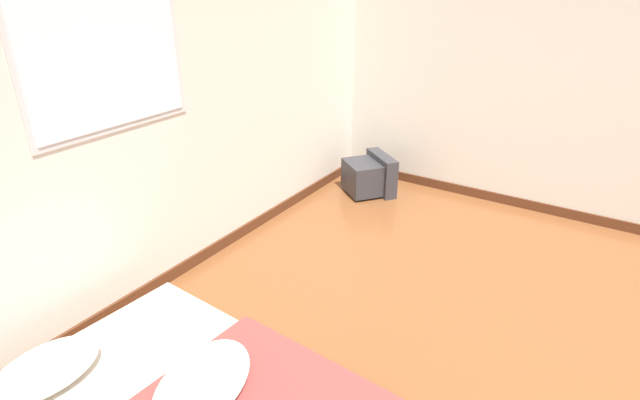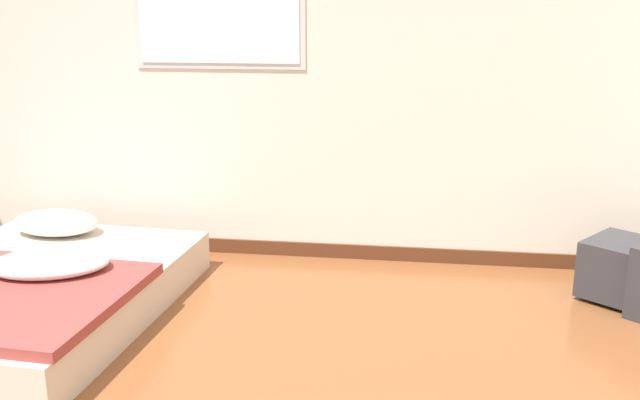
# 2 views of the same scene
# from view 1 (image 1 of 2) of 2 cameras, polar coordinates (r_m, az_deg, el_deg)

# --- Properties ---
(wall_back) EXTENTS (7.84, 0.08, 2.60)m
(wall_back) POSITION_cam_1_polar(r_m,az_deg,el_deg) (3.22, -21.47, 10.05)
(wall_back) COLOR silver
(wall_back) RESTS_ON ground_plane
(crt_tv) EXTENTS (0.59, 0.59, 0.38)m
(crt_tv) POSITION_cam_1_polar(r_m,az_deg,el_deg) (4.92, 5.72, 2.81)
(crt_tv) COLOR #333338
(crt_tv) RESTS_ON ground_plane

